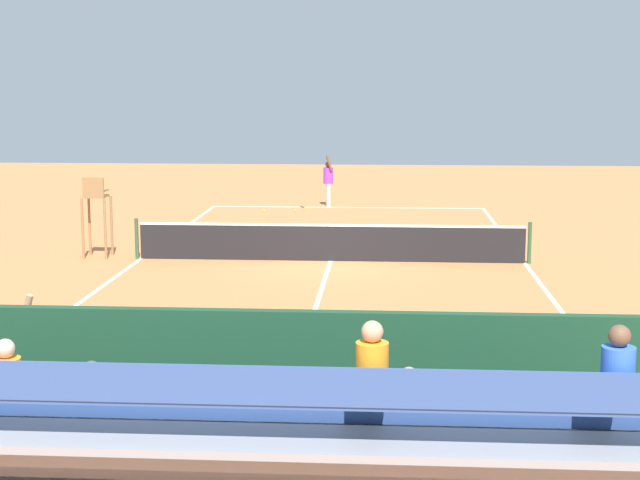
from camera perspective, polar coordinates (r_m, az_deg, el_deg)
name	(u,v)px	position (r m, az deg, el deg)	size (l,w,h in m)	color
ground_plane	(330,261)	(25.29, 0.62, -1.24)	(60.00, 60.00, 0.00)	#D17542
court_line_markings	(331,261)	(25.33, 0.62, -1.22)	(10.10, 22.20, 0.01)	white
tennis_net	(331,242)	(25.20, 0.62, -0.12)	(10.30, 0.10, 1.07)	black
backdrop_wall	(262,394)	(11.50, -3.44, -8.98)	(18.00, 0.16, 2.00)	#194228
bleacher_stand	(233,440)	(10.26, -5.09, -11.56)	(9.06, 2.40, 2.48)	gray
umpire_chair	(96,208)	(26.29, -12.98, 1.83)	(0.67, 0.67, 2.14)	olive
courtside_bench	(442,413)	(12.26, 7.17, -10.04)	(1.80, 0.40, 0.93)	#234C2D
equipment_bag	(295,443)	(12.30, -1.48, -11.78)	(0.90, 0.36, 0.36)	#B22D2D
tennis_player	(328,179)	(36.41, 0.48, 3.58)	(0.42, 0.55, 1.93)	white
tennis_racket	(308,208)	(35.97, -0.74, 1.91)	(0.53, 0.50, 0.03)	black
tennis_ball_near	(296,211)	(35.00, -1.44, 1.73)	(0.07, 0.07, 0.07)	#CCDB33
tennis_ball_far	(264,210)	(35.12, -3.29, 1.75)	(0.07, 0.07, 0.07)	#CCDB33
line_judge	(18,367)	(13.02, -17.27, -7.13)	(0.43, 0.55, 1.93)	#232328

